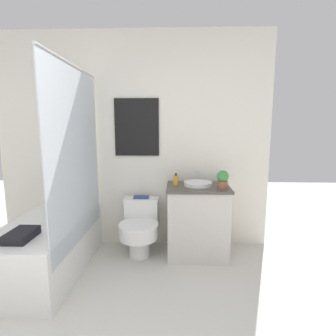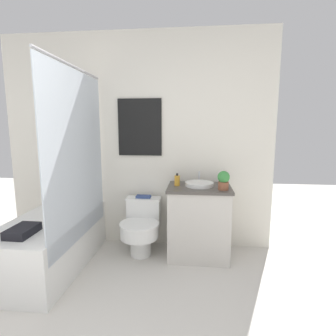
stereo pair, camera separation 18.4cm
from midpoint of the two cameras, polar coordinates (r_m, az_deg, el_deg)
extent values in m
cube|color=silver|center=(3.14, -9.34, 5.62)|extent=(3.19, 0.05, 2.50)
cube|color=black|center=(3.09, -8.54, 8.75)|extent=(0.51, 0.02, 0.66)
cube|color=silver|center=(3.09, -8.56, 8.75)|extent=(0.48, 0.01, 0.63)
cube|color=white|center=(2.99, -26.43, -15.08)|extent=(0.68, 1.33, 0.51)
cube|color=silver|center=(2.61, -21.27, 2.17)|extent=(0.01, 1.22, 1.61)
cylinder|color=#B7B7BC|center=(2.65, -22.34, 20.14)|extent=(0.02, 1.22, 0.02)
cube|color=black|center=(2.56, -31.18, -12.40)|extent=(0.19, 0.28, 0.07)
cylinder|color=white|center=(3.06, -8.00, -16.47)|extent=(0.23, 0.23, 0.23)
cylinder|color=white|center=(2.94, -8.26, -13.59)|extent=(0.42, 0.42, 0.14)
cylinder|color=white|center=(2.91, -8.29, -12.14)|extent=(0.43, 0.43, 0.02)
cube|color=white|center=(3.12, -7.50, -9.66)|extent=(0.38, 0.17, 0.31)
cube|color=white|center=(3.07, -7.56, -6.70)|extent=(0.40, 0.17, 0.02)
cube|color=beige|center=(2.97, 4.62, -11.67)|extent=(0.65, 0.48, 0.76)
cube|color=#4C4742|center=(2.86, 4.72, -4.21)|extent=(0.68, 0.51, 0.03)
cylinder|color=white|center=(2.87, 4.71, -3.44)|extent=(0.31, 0.31, 0.04)
cylinder|color=silver|center=(3.03, 4.56, -1.89)|extent=(0.02, 0.02, 0.13)
cylinder|color=gold|center=(2.86, -0.12, -2.74)|extent=(0.06, 0.06, 0.11)
cylinder|color=black|center=(2.84, -0.12, -1.40)|extent=(0.02, 0.02, 0.02)
cylinder|color=brown|center=(2.74, 9.89, -3.65)|extent=(0.11, 0.11, 0.08)
sphere|color=#3D8E42|center=(2.73, 9.94, -1.80)|extent=(0.12, 0.12, 0.12)
cube|color=#33477F|center=(3.07, -7.57, -6.31)|extent=(0.17, 0.10, 0.02)
camera|label=1|loc=(0.09, -92.00, -0.31)|focal=28.00mm
camera|label=2|loc=(0.09, 88.00, 0.31)|focal=28.00mm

